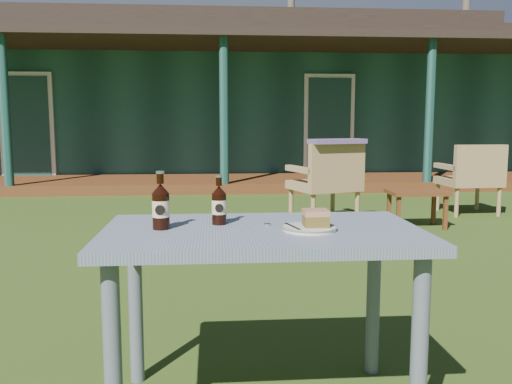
{
  "coord_description": "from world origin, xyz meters",
  "views": [
    {
      "loc": [
        -0.19,
        -3.6,
        1.12
      ],
      "look_at": [
        0.0,
        -1.3,
        0.82
      ],
      "focal_mm": 38.0,
      "sensor_mm": 36.0,
      "label": 1
    }
  ],
  "objects": [
    {
      "name": "armchair_right",
      "position": [
        2.94,
        2.67,
        0.48
      ],
      "size": [
        0.66,
        0.62,
        0.85
      ],
      "color": "#A18050",
      "rests_on": "ground"
    },
    {
      "name": "side_table",
      "position": [
        1.97,
        1.91,
        0.34
      ],
      "size": [
        0.6,
        0.4,
        0.4
      ],
      "color": "#592E15",
      "rests_on": "ground"
    },
    {
      "name": "armchair_left",
      "position": [
        1.08,
        2.24,
        0.5
      ],
      "size": [
        0.82,
        0.8,
        0.89
      ],
      "color": "#A18050",
      "rests_on": "ground"
    },
    {
      "name": "pavilion",
      "position": [
        -0.0,
        9.39,
        1.61
      ],
      "size": [
        15.8,
        8.3,
        3.45
      ],
      "color": "#1A443C",
      "rests_on": "ground"
    },
    {
      "name": "cafe_table",
      "position": [
        0.0,
        -1.6,
        0.62
      ],
      "size": [
        1.2,
        0.7,
        0.72
      ],
      "color": "slate",
      "rests_on": "ground"
    },
    {
      "name": "floral_throw",
      "position": [
        1.14,
        2.07,
        0.91
      ],
      "size": [
        0.66,
        0.4,
        0.05
      ],
      "primitive_type": "cube",
      "rotation": [
        0.0,
        0.0,
        3.47
      ],
      "color": "slate",
      "rests_on": "armchair_left"
    },
    {
      "name": "bottle_cap",
      "position": [
        0.03,
        -1.55,
        0.72
      ],
      "size": [
        0.03,
        0.03,
        0.01
      ],
      "primitive_type": "cylinder",
      "color": "silver",
      "rests_on": "cafe_table"
    },
    {
      "name": "fork",
      "position": [
        0.11,
        -1.66,
        0.74
      ],
      "size": [
        0.05,
        0.14,
        0.0
      ],
      "primitive_type": "cube",
      "rotation": [
        0.0,
        0.0,
        0.25
      ],
      "color": "silver",
      "rests_on": "plate"
    },
    {
      "name": "cola_bottle_near",
      "position": [
        -0.16,
        -1.5,
        0.8
      ],
      "size": [
        0.06,
        0.06,
        0.19
      ],
      "color": "black",
      "rests_on": "cafe_table"
    },
    {
      "name": "tree_right",
      "position": [
        9.5,
        17.0,
        5.5
      ],
      "size": [
        0.28,
        0.28,
        11.0
      ],
      "primitive_type": "cylinder",
      "color": "brown",
      "rests_on": "ground"
    },
    {
      "name": "tree_mid",
      "position": [
        3.0,
        18.5,
        4.75
      ],
      "size": [
        0.28,
        0.28,
        9.5
      ],
      "primitive_type": "cylinder",
      "color": "brown",
      "rests_on": "ground"
    },
    {
      "name": "plate",
      "position": [
        0.17,
        -1.65,
        0.73
      ],
      "size": [
        0.2,
        0.2,
        0.01
      ],
      "color": "silver",
      "rests_on": "cafe_table"
    },
    {
      "name": "ground",
      "position": [
        0.0,
        0.0,
        0.0
      ],
      "size": [
        80.0,
        80.0,
        0.0
      ],
      "primitive_type": "plane",
      "color": "#334916"
    },
    {
      "name": "cake_slice",
      "position": [
        0.19,
        -1.64,
        0.77
      ],
      "size": [
        0.09,
        0.09,
        0.06
      ],
      "color": "brown",
      "rests_on": "plate"
    },
    {
      "name": "cola_bottle_far",
      "position": [
        -0.38,
        -1.58,
        0.81
      ],
      "size": [
        0.07,
        0.07,
        0.22
      ],
      "color": "black",
      "rests_on": "cafe_table"
    }
  ]
}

